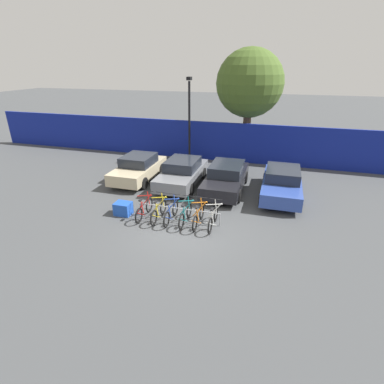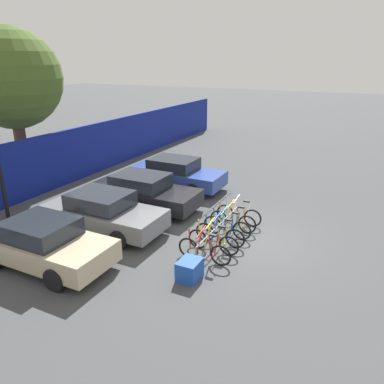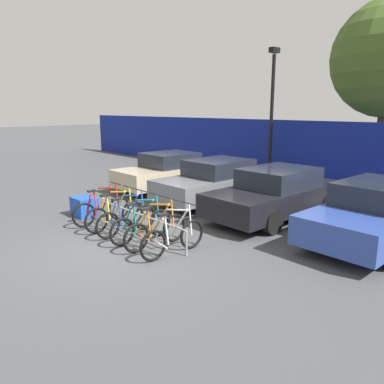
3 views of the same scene
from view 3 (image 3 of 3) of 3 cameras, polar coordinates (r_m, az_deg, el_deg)
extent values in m
plane|color=#424447|center=(8.61, -10.24, -8.21)|extent=(120.00, 120.00, 0.00)
cube|color=navy|center=(15.44, 20.98, 5.27)|extent=(36.00, 0.16, 2.55)
cylinder|color=gray|center=(9.11, -8.17, -3.31)|extent=(3.50, 0.04, 0.04)
cylinder|color=gray|center=(10.63, -13.47, -2.77)|extent=(0.04, 0.04, 0.55)
cylinder|color=gray|center=(7.88, -0.84, -7.86)|extent=(0.04, 0.04, 0.55)
torus|color=black|center=(10.10, -16.13, -3.40)|extent=(0.06, 0.66, 0.66)
torus|color=black|center=(10.58, -11.05, -2.41)|extent=(0.06, 0.66, 0.66)
cylinder|color=red|center=(10.33, -12.86, -1.03)|extent=(0.60, 0.04, 0.76)
cylinder|color=red|center=(10.23, -13.20, 0.61)|extent=(0.68, 0.04, 0.16)
cylinder|color=red|center=(10.19, -14.48, -1.65)|extent=(0.14, 0.04, 0.63)
cylinder|color=red|center=(10.09, -15.49, -1.70)|extent=(0.32, 0.03, 0.58)
cylinder|color=red|center=(10.19, -15.12, -3.34)|extent=(0.40, 0.03, 0.08)
cylinder|color=red|center=(10.48, -11.32, -0.62)|extent=(0.12, 0.04, 0.69)
cylinder|color=black|center=(10.38, -11.61, 1.30)|extent=(0.52, 0.03, 0.03)
cube|color=black|center=(10.07, -15.05, 0.14)|extent=(0.10, 0.22, 0.05)
torus|color=black|center=(9.53, -14.35, -4.24)|extent=(0.06, 0.66, 0.66)
torus|color=black|center=(10.04, -9.07, -3.14)|extent=(0.06, 0.66, 0.66)
cylinder|color=yellow|center=(9.77, -10.93, -1.71)|extent=(0.60, 0.04, 0.76)
cylinder|color=yellow|center=(9.67, -11.27, 0.01)|extent=(0.68, 0.04, 0.16)
cylinder|color=yellow|center=(9.62, -12.62, -2.39)|extent=(0.14, 0.04, 0.63)
cylinder|color=yellow|center=(9.52, -13.67, -2.44)|extent=(0.32, 0.03, 0.58)
cylinder|color=yellow|center=(9.63, -13.30, -4.17)|extent=(0.40, 0.03, 0.08)
cylinder|color=yellow|center=(9.93, -9.34, -1.27)|extent=(0.12, 0.04, 0.69)
cylinder|color=black|center=(9.83, -9.62, 0.76)|extent=(0.52, 0.03, 0.03)
cube|color=black|center=(9.50, -13.20, -0.50)|extent=(0.10, 0.22, 0.05)
torus|color=black|center=(9.07, -12.69, -5.03)|extent=(0.06, 0.66, 0.66)
torus|color=black|center=(9.60, -7.25, -3.82)|extent=(0.06, 0.66, 0.66)
cylinder|color=#284CB7|center=(9.32, -9.15, -2.35)|extent=(0.60, 0.04, 0.76)
cylinder|color=#284CB7|center=(9.22, -9.49, -0.54)|extent=(0.68, 0.04, 0.16)
cylinder|color=#284CB7|center=(9.16, -10.89, -3.06)|extent=(0.14, 0.04, 0.63)
cylinder|color=#284CB7|center=(9.06, -11.97, -3.13)|extent=(0.32, 0.03, 0.58)
cylinder|color=#284CB7|center=(9.17, -11.60, -4.94)|extent=(0.40, 0.03, 0.08)
cylinder|color=#284CB7|center=(9.49, -7.52, -1.87)|extent=(0.12, 0.04, 0.69)
cylinder|color=black|center=(9.38, -7.79, 0.25)|extent=(0.52, 0.03, 0.03)
cube|color=black|center=(9.03, -11.48, -1.09)|extent=(0.10, 0.22, 0.05)
torus|color=black|center=(8.55, -10.59, -6.01)|extent=(0.06, 0.66, 0.66)
torus|color=black|center=(9.12, -4.98, -4.66)|extent=(0.06, 0.66, 0.66)
cylinder|color=#197A7F|center=(8.82, -6.91, -3.13)|extent=(0.60, 0.04, 0.76)
cylinder|color=#197A7F|center=(8.71, -7.25, -1.23)|extent=(0.68, 0.04, 0.16)
cylinder|color=#197A7F|center=(8.65, -8.71, -3.91)|extent=(0.14, 0.04, 0.63)
cylinder|color=#197A7F|center=(8.54, -9.83, -4.00)|extent=(0.32, 0.03, 0.58)
cylinder|color=#197A7F|center=(8.66, -9.46, -5.90)|extent=(0.40, 0.03, 0.08)
cylinder|color=#197A7F|center=(9.00, -5.23, -2.61)|extent=(0.12, 0.04, 0.69)
cylinder|color=black|center=(8.88, -5.49, -0.39)|extent=(0.52, 0.03, 0.03)
cube|color=black|center=(8.51, -9.31, -1.83)|extent=(0.10, 0.22, 0.05)
torus|color=black|center=(8.11, -8.50, -6.97)|extent=(0.06, 0.66, 0.66)
torus|color=black|center=(8.70, -2.74, -5.47)|extent=(0.06, 0.66, 0.66)
cylinder|color=orange|center=(8.39, -4.70, -3.91)|extent=(0.60, 0.04, 0.76)
cylinder|color=orange|center=(8.28, -5.03, -1.92)|extent=(0.68, 0.04, 0.16)
cylinder|color=orange|center=(8.22, -6.55, -4.75)|extent=(0.14, 0.04, 0.63)
cylinder|color=orange|center=(8.10, -7.70, -4.85)|extent=(0.32, 0.03, 0.58)
cylinder|color=orange|center=(8.22, -7.34, -6.84)|extent=(0.40, 0.03, 0.08)
cylinder|color=orange|center=(8.58, -2.98, -3.34)|extent=(0.12, 0.04, 0.69)
cylinder|color=black|center=(8.46, -3.23, -1.01)|extent=(0.52, 0.03, 0.03)
cube|color=black|center=(8.07, -7.14, -2.57)|extent=(0.10, 0.22, 0.05)
torus|color=black|center=(7.64, -5.93, -8.14)|extent=(0.06, 0.66, 0.66)
torus|color=black|center=(8.27, -0.04, -6.44)|extent=(0.06, 0.66, 0.66)
cylinder|color=silver|center=(7.94, -2.01, -4.84)|extent=(0.60, 0.04, 0.76)
cylinder|color=silver|center=(7.82, -2.32, -2.75)|extent=(0.68, 0.04, 0.16)
cylinder|color=silver|center=(7.75, -3.91, -5.76)|extent=(0.14, 0.04, 0.63)
cylinder|color=silver|center=(7.63, -5.09, -5.89)|extent=(0.32, 0.03, 0.58)
cylinder|color=silver|center=(7.76, -4.73, -7.98)|extent=(0.40, 0.03, 0.08)
cylinder|color=silver|center=(8.14, -0.26, -4.21)|extent=(0.12, 0.04, 0.69)
cylinder|color=black|center=(8.01, -0.49, -1.77)|extent=(0.52, 0.03, 0.03)
cube|color=black|center=(7.60, -4.49, -3.47)|extent=(0.10, 0.22, 0.05)
cube|color=#C1B28E|center=(14.27, -3.67, 2.65)|extent=(1.80, 4.08, 0.62)
cube|color=#1E232D|center=(14.25, -3.38, 4.96)|extent=(1.58, 1.88, 0.52)
cylinder|color=black|center=(15.70, -2.24, 2.67)|extent=(0.20, 0.64, 0.64)
cylinder|color=black|center=(14.46, 2.14, 1.81)|extent=(0.20, 0.64, 0.64)
cylinder|color=black|center=(14.32, -9.50, 1.53)|extent=(0.20, 0.64, 0.64)
cylinder|color=black|center=(12.94, -5.36, 0.48)|extent=(0.20, 0.64, 0.64)
cube|color=slate|center=(12.36, 3.71, 1.09)|extent=(1.80, 4.30, 0.62)
cube|color=#1E232D|center=(12.33, 4.10, 3.75)|extent=(1.58, 1.98, 0.52)
cylinder|color=black|center=(13.87, 4.74, 1.31)|extent=(0.20, 0.64, 0.64)
cylinder|color=black|center=(12.80, 10.34, 0.18)|extent=(0.20, 0.64, 0.64)
cylinder|color=black|center=(12.20, -3.28, -0.24)|extent=(0.20, 0.64, 0.64)
cylinder|color=black|center=(10.96, 2.38, -1.71)|extent=(0.20, 0.64, 0.64)
cube|color=black|center=(10.84, 12.64, -0.84)|extent=(1.80, 4.52, 0.62)
cube|color=#1E232D|center=(10.81, 13.13, 2.20)|extent=(1.58, 2.08, 0.52)
cylinder|color=black|center=(12.42, 12.86, -0.31)|extent=(0.20, 0.64, 0.64)
cylinder|color=black|center=(11.56, 19.81, -1.70)|extent=(0.20, 0.64, 0.64)
cylinder|color=black|center=(10.42, 4.55, -2.49)|extent=(0.20, 0.64, 0.64)
cylinder|color=black|center=(9.39, 12.20, -4.46)|extent=(0.20, 0.64, 0.64)
cube|color=#2D479E|center=(9.62, 26.32, -3.56)|extent=(1.80, 4.46, 0.62)
cube|color=#1E232D|center=(9.60, 26.90, -0.15)|extent=(1.58, 2.05, 0.52)
cylinder|color=black|center=(11.15, 24.60, -2.62)|extent=(0.20, 0.64, 0.64)
cylinder|color=black|center=(8.90, 17.93, -5.74)|extent=(0.20, 0.64, 0.64)
cylinder|color=black|center=(15.69, 11.98, 10.58)|extent=(0.14, 0.14, 5.09)
cube|color=black|center=(15.84, 12.46, 20.36)|extent=(0.24, 0.44, 0.20)
cube|color=blue|center=(11.20, -16.08, -2.13)|extent=(0.70, 0.56, 0.55)
cylinder|color=brown|center=(16.65, 26.97, 6.35)|extent=(0.53, 0.53, 3.21)
camera|label=1|loc=(7.32, -104.92, 21.87)|focal=28.00mm
camera|label=2|loc=(17.93, -42.11, 18.22)|focal=35.00mm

